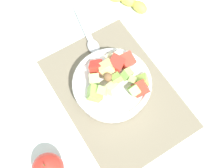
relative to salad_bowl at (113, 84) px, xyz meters
name	(u,v)px	position (x,y,z in m)	size (l,w,h in m)	color
ground_plane	(116,93)	(0.01, 0.00, -0.04)	(2.40, 2.40, 0.00)	silver
placemat	(116,93)	(0.01, 0.00, -0.04)	(0.43, 0.30, 0.01)	#756B56
salad_bowl	(113,84)	(0.00, 0.00, 0.00)	(0.22, 0.22, 0.11)	white
serving_spoon	(89,37)	(-0.19, 0.03, -0.03)	(0.20, 0.06, 0.01)	#B7B7BC
banana_whole	(128,1)	(-0.24, 0.21, -0.02)	(0.15, 0.10, 0.04)	yellow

